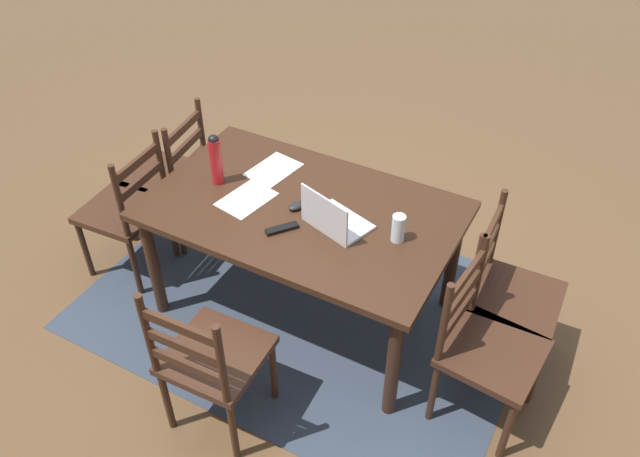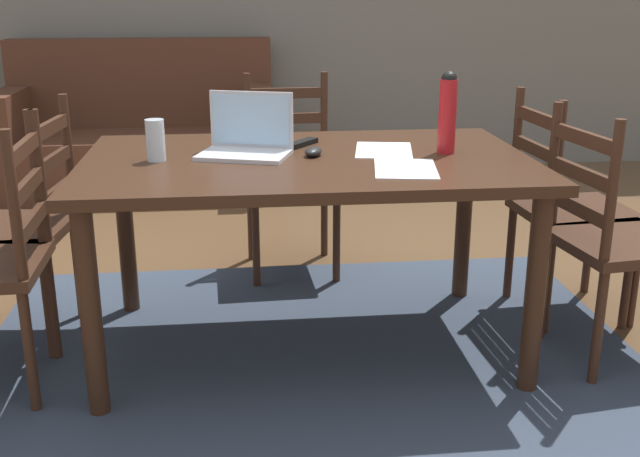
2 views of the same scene
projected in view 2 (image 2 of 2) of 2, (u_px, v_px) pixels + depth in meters
The scene contains 15 objects.
ground_plane at pixel (308, 344), 3.04m from camera, with size 14.00×14.00×0.00m, color brown.
area_rug at pixel (308, 343), 3.04m from camera, with size 2.52×1.76×0.01m, color #333D4C.
dining_table at pixel (307, 180), 2.83m from camera, with size 1.63×1.01×0.76m.
chair_right_far at pixel (566, 210), 3.20m from camera, with size 0.47×0.47×0.95m.
chair_right_near at pixel (612, 241), 2.81m from camera, with size 0.49×0.49×0.95m.
chair_left_far at pixel (19, 227), 2.97m from camera, with size 0.48×0.48×0.95m.
chair_far_head at pixel (290, 178), 3.73m from camera, with size 0.46×0.46×0.95m.
couch at pixel (142, 137), 5.26m from camera, with size 1.80×0.80×1.00m.
laptop at pixel (247, 139), 2.83m from camera, with size 0.37×0.31×0.23m.
water_bottle at pixel (448, 111), 2.83m from camera, with size 0.07×0.07×0.30m.
drinking_glass at pixel (155, 141), 2.72m from camera, with size 0.07×0.07×0.15m, color silver.
computer_mouse at pixel (313, 152), 2.82m from camera, with size 0.06×0.10×0.03m, color black.
tv_remote at pixel (301, 143), 3.00m from camera, with size 0.04×0.17×0.02m, color black.
paper_stack_left at pixel (406, 169), 2.62m from camera, with size 0.21×0.30×0.00m, color white.
paper_stack_right at pixel (384, 150), 2.91m from camera, with size 0.21×0.30×0.00m, color white.
Camera 2 is at (-0.25, -2.74, 1.37)m, focal length 43.02 mm.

